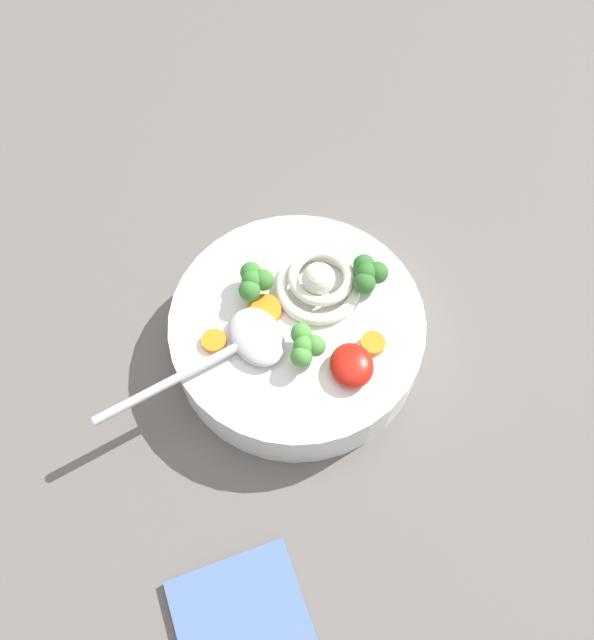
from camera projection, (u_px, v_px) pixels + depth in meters
The scene contains 11 objects.
table_slab at pixel (310, 373), 65.10cm from camera, with size 138.87×138.87×3.78cm, color #5B5651.
soup_bowl at pixel (297, 333), 62.07cm from camera, with size 22.70×22.70×5.08cm.
noodle_pile at pixel (319, 283), 60.45cm from camera, with size 8.43×8.27×3.39cm.
soup_spoon at pixel (243, 344), 57.92cm from camera, with size 9.37×17.27×1.60cm.
chili_sauce_dollop at pixel (352, 365), 56.86cm from camera, with size 4.12×3.71×1.86cm, color #B2190F.
broccoli_floret_left at pixel (305, 347), 56.70cm from camera, with size 3.59×3.09×2.84cm.
broccoli_floret_far at pixel (368, 274), 59.86cm from camera, with size 3.87×3.33×3.06cm.
broccoli_floret_right at pixel (254, 281), 59.56cm from camera, with size 3.77×3.25×2.98cm.
carrot_slice_extra_a at pixel (214, 341), 58.61cm from camera, with size 2.15×2.15×0.59cm, color orange.
carrot_slice_beside_chili at pixel (264, 310), 59.92cm from camera, with size 2.99×2.99×0.72cm, color orange.
carrot_slice_center at pixel (373, 343), 58.45cm from camera, with size 2.15×2.15×0.69cm, color orange.
Camera 1 is at (-25.23, 5.49, 61.87)cm, focal length 38.34 mm.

